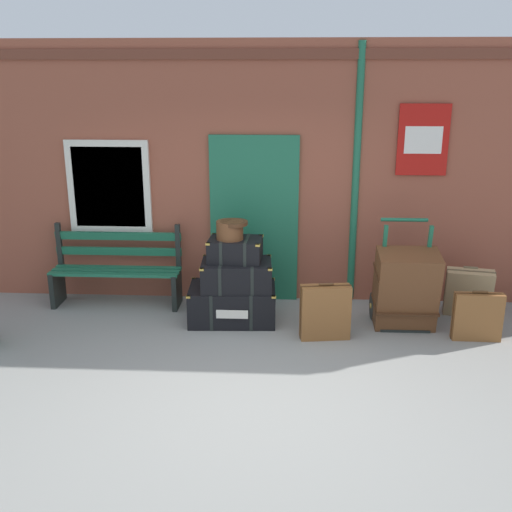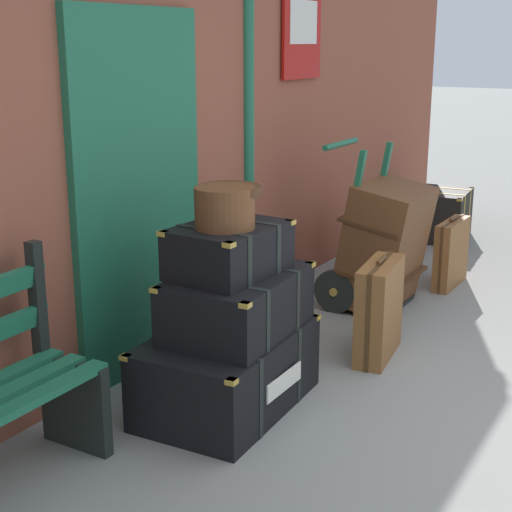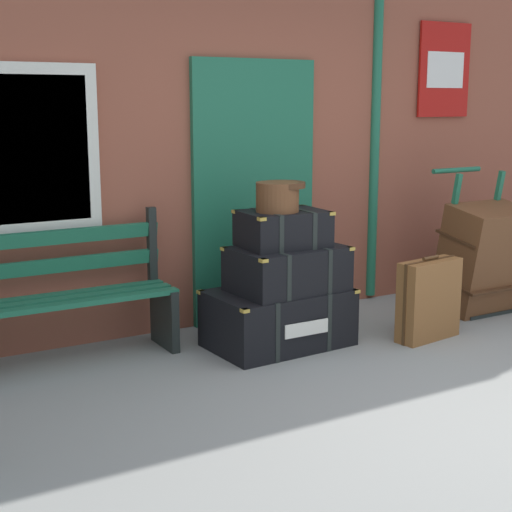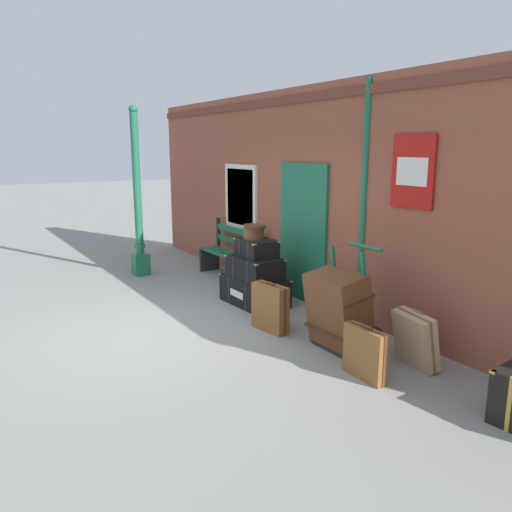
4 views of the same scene
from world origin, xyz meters
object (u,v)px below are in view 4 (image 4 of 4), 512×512
Objects in this scene: lamp_post at (138,213)px; steamer_trunk_base at (255,290)px; suitcase_slate at (270,308)px; platform_bench at (232,254)px; steamer_trunk_middle at (255,267)px; suitcase_umber at (415,340)px; steamer_trunk_top at (257,248)px; porters_trolley at (349,324)px; large_brown_trunk at (339,310)px; round_hatbox at (254,231)px; suitcase_caramel at (365,353)px.

lamp_post reaches higher than steamer_trunk_base.
lamp_post is 3.83m from suitcase_slate.
platform_bench is at bearing 160.62° from suitcase_slate.
steamer_trunk_middle reaches higher than steamer_trunk_base.
steamer_trunk_base is 2.82m from suitcase_umber.
steamer_trunk_middle is at bearing -68.41° from steamer_trunk_top.
porters_trolley is 0.26m from large_brown_trunk.
lamp_post reaches higher than round_hatbox.
steamer_trunk_top reaches higher than suitcase_umber.
steamer_trunk_base is 0.91m from round_hatbox.
steamer_trunk_top is (-0.02, 0.04, 0.29)m from steamer_trunk_middle.
steamer_trunk_base is (1.49, -0.46, -0.23)m from platform_bench.
lamp_post is 2.94× the size of steamer_trunk_base.
steamer_trunk_middle is 0.29m from steamer_trunk_top.
suitcase_slate is (1.07, -0.43, -0.82)m from round_hatbox.
steamer_trunk_middle is at bearing 172.14° from suitcase_caramel.
lamp_post is 1.88m from platform_bench.
suitcase_slate is at bearing -178.58° from suitcase_caramel.
suitcase_caramel is at bearing -97.46° from suitcase_umber.
lamp_post reaches higher than platform_bench.
suitcase_slate is at bearing -160.11° from large_brown_trunk.
porters_trolley reaches higher than suitcase_caramel.
lamp_post is 2.88m from steamer_trunk_middle.
suitcase_slate is (1.02, -0.45, -0.57)m from steamer_trunk_top.
steamer_trunk_middle is at bearing 16.48° from lamp_post.
platform_bench reaches higher than steamer_trunk_top.
porters_trolley is (1.99, 0.07, 0.06)m from steamer_trunk_base.
lamp_post reaches higher than steamer_trunk_top.
suitcase_caramel is at bearing -7.86° from steamer_trunk_middle.
porters_trolley is at bearing 2.89° from steamer_trunk_middle.
round_hatbox is 1.41m from suitcase_slate.
round_hatbox is 2.17m from porters_trolley.
steamer_trunk_top is at bearing -178.29° from porters_trolley.
steamer_trunk_base is 1.60× the size of suitcase_slate.
steamer_trunk_top is 1.09× the size of suitcase_caramel.
suitcase_slate is at bearing -22.44° from steamer_trunk_base.
platform_bench is 2.47× the size of suitcase_slate.
platform_bench is 1.63m from steamer_trunk_middle.
suitcase_umber is at bearing 5.43° from round_hatbox.
steamer_trunk_middle is 2.71m from suitcase_caramel.
suitcase_umber is at bearing -2.64° from platform_bench.
platform_bench is (1.16, 1.29, -0.72)m from lamp_post.
platform_bench is 4.30m from suitcase_umber.
platform_bench reaches higher than suitcase_caramel.
suitcase_caramel is (1.66, 0.04, -0.04)m from suitcase_slate.
round_hatbox is 0.62× the size of suitcase_caramel.
round_hatbox reaches higher than steamer_trunk_base.
platform_bench is at bearing 163.63° from steamer_trunk_top.
platform_bench is 1.54× the size of steamer_trunk_base.
steamer_trunk_middle is 0.54m from round_hatbox.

